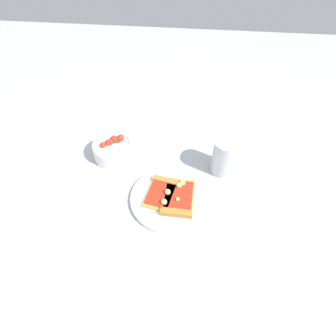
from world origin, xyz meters
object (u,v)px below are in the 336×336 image
at_px(salad_bowl, 113,149).
at_px(soda_glass, 225,157).
at_px(plate, 171,198).
at_px(pizza_slice_near, 162,192).
at_px(pizza_slice_far, 178,199).

bearing_deg(salad_bowl, soda_glass, -94.61).
relative_size(plate, salad_bowl, 1.84).
bearing_deg(soda_glass, plate, 131.36).
height_order(salad_bowl, soda_glass, soda_glass).
bearing_deg(pizza_slice_near, soda_glass, -55.82).
xyz_separation_m(plate, soda_glass, (0.14, -0.16, 0.05)).
distance_m(pizza_slice_near, soda_glass, 0.23).
height_order(plate, salad_bowl, salad_bowl).
bearing_deg(salad_bowl, pizza_slice_near, -129.89).
distance_m(plate, soda_glass, 0.22).
xyz_separation_m(pizza_slice_near, soda_glass, (0.13, -0.19, 0.04)).
bearing_deg(pizza_slice_near, salad_bowl, 50.11).
bearing_deg(salad_bowl, plate, -128.40).
distance_m(pizza_slice_far, soda_glass, 0.21).
bearing_deg(pizza_slice_far, plate, 70.11).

